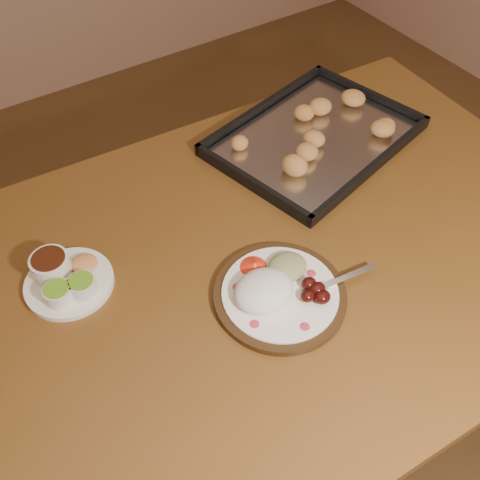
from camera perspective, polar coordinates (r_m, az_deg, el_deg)
ground at (r=1.68m, az=2.66°, el=-18.85°), size 4.00×4.00×0.00m
dining_table at (r=1.11m, az=0.14°, el=-5.94°), size 1.55×0.99×0.75m
dinner_plate at (r=0.97m, az=3.96°, el=-5.37°), size 0.30×0.24×0.06m
condiment_saucer at (r=1.04m, az=-18.16°, el=-3.89°), size 0.16×0.16×0.06m
baking_tray at (r=1.30m, az=8.00°, el=10.92°), size 0.53×0.44×0.05m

